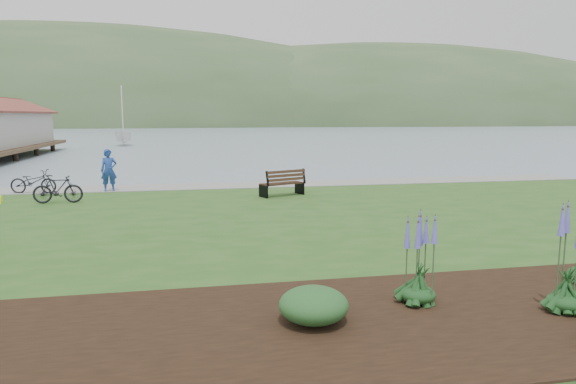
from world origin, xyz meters
name	(u,v)px	position (x,y,z in m)	size (l,w,h in m)	color
ground	(271,223)	(0.00, 0.00, 0.00)	(600.00, 600.00, 0.00)	gray
lawn	(282,230)	(0.00, -2.00, 0.20)	(34.00, 20.00, 0.40)	#284F1C
shoreline_path	(248,185)	(0.00, 6.90, 0.42)	(34.00, 2.20, 0.03)	gray
garden_bed	(537,309)	(3.00, -9.80, 0.42)	(24.00, 4.40, 0.04)	black
far_hillside	(250,126)	(20.00, 170.00, 0.00)	(580.00, 80.00, 38.00)	#38542F
park_bench	(283,182)	(1.07, 3.34, 0.97)	(1.98, 1.38, 1.14)	black
person	(109,167)	(-6.14, 6.01, 1.49)	(0.79, 0.54, 2.18)	#214197
bicycle_a	(33,182)	(-9.23, 6.06, 0.91)	(1.96, 0.68, 1.02)	black
bicycle_b	(58,189)	(-7.63, 3.30, 0.94)	(1.80, 0.52, 1.08)	black
sailboat	(124,146)	(-10.39, 48.87, 0.00)	(8.78, 8.94, 23.14)	silver
echium_0	(569,261)	(3.38, -10.00, 1.31)	(0.62, 0.62, 2.14)	#153B19
echium_4	(419,259)	(1.12, -9.17, 1.23)	(0.62, 0.62, 1.88)	#153B19
shrub_0	(314,305)	(-0.89, -9.64, 0.72)	(1.12, 1.12, 0.56)	#1E4C21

